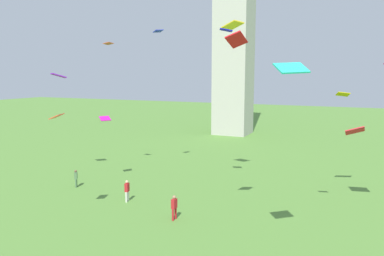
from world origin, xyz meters
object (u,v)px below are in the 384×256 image
at_px(person_0, 76,177).
at_px(kite_flying_11, 355,131).
at_px(kite_flying_4, 57,116).
at_px(kite_flying_1, 291,68).
at_px(kite_flying_9, 233,25).
at_px(kite_flying_10, 59,76).
at_px(kite_flying_3, 343,94).
at_px(kite_flying_7, 226,30).
at_px(person_1, 174,206).
at_px(kite_flying_5, 105,118).
at_px(kite_flying_2, 236,40).
at_px(person_3, 127,190).
at_px(kite_flying_8, 158,31).
at_px(kite_flying_0, 108,43).

height_order(person_0, kite_flying_11, kite_flying_11).
bearing_deg(person_0, kite_flying_4, 1.97).
distance_m(kite_flying_1, kite_flying_9, 14.61).
relative_size(kite_flying_1, kite_flying_10, 1.08).
height_order(kite_flying_3, kite_flying_7, kite_flying_7).
bearing_deg(kite_flying_7, kite_flying_9, 74.89).
height_order(person_1, kite_flying_5, kite_flying_5).
bearing_deg(person_1, kite_flying_4, -56.55).
height_order(person_0, kite_flying_9, kite_flying_9).
bearing_deg(kite_flying_4, person_1, -77.36).
relative_size(kite_flying_3, kite_flying_10, 0.57).
distance_m(kite_flying_2, kite_flying_10, 19.77).
bearing_deg(kite_flying_10, kite_flying_2, -71.73).
bearing_deg(kite_flying_10, kite_flying_5, -52.69).
bearing_deg(person_3, kite_flying_3, 86.00).
height_order(kite_flying_4, kite_flying_8, kite_flying_8).
bearing_deg(kite_flying_5, kite_flying_9, 134.74).
bearing_deg(kite_flying_9, person_0, 50.33).
xyz_separation_m(person_0, kite_flying_4, (4.96, -6.93, 6.38)).
bearing_deg(kite_flying_11, kite_flying_8, 3.64).
distance_m(kite_flying_7, kite_flying_10, 16.57).
bearing_deg(kite_flying_5, kite_flying_1, 91.39).
bearing_deg(kite_flying_11, kite_flying_5, 14.18).
height_order(kite_flying_3, kite_flying_10, kite_flying_10).
relative_size(kite_flying_4, kite_flying_5, 1.02).
relative_size(kite_flying_1, kite_flying_8, 1.61).
relative_size(kite_flying_1, kite_flying_11, 1.10).
bearing_deg(kite_flying_9, person_3, 73.81).
distance_m(person_1, kite_flying_2, 11.81).
distance_m(kite_flying_0, kite_flying_3, 21.46).
relative_size(person_1, kite_flying_0, 1.76).
xyz_separation_m(kite_flying_7, kite_flying_8, (-8.26, 4.26, 0.77)).
bearing_deg(kite_flying_9, kite_flying_1, 147.36).
bearing_deg(kite_flying_2, person_3, 80.70).
height_order(kite_flying_0, kite_flying_9, kite_flying_9).
xyz_separation_m(person_1, kite_flying_10, (-14.52, 4.87, 8.84)).
bearing_deg(person_0, kite_flying_1, 36.50).
bearing_deg(kite_flying_5, kite_flying_3, 115.15).
bearing_deg(kite_flying_3, person_1, -179.16).
bearing_deg(kite_flying_2, person_1, 87.87).
distance_m(kite_flying_4, kite_flying_11, 24.02).
xyz_separation_m(kite_flying_9, kite_flying_10, (-15.78, -3.41, -4.12)).
xyz_separation_m(person_1, kite_flying_1, (8.21, -4.01, 9.23)).
height_order(kite_flying_2, kite_flying_10, kite_flying_2).
height_order(person_3, kite_flying_3, kite_flying_3).
height_order(person_1, kite_flying_2, kite_flying_2).
bearing_deg(kite_flying_10, kite_flying_4, -103.10).
xyz_separation_m(kite_flying_2, kite_flying_5, (-13.99, 5.62, -5.91)).
bearing_deg(kite_flying_0, person_3, 146.40).
height_order(person_1, kite_flying_0, kite_flying_0).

